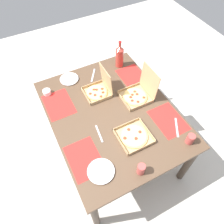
# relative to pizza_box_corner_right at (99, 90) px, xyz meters

# --- Properties ---
(ground_plane) EXTENTS (6.00, 6.00, 0.00)m
(ground_plane) POSITION_rel_pizza_box_corner_right_xyz_m (0.29, 0.00, -0.79)
(ground_plane) COLOR beige
(dining_table) EXTENTS (1.47, 1.16, 0.74)m
(dining_table) POSITION_rel_pizza_box_corner_right_xyz_m (0.29, 0.00, -0.14)
(dining_table) COLOR #3F3328
(dining_table) RESTS_ON ground_plane
(placemat_near_left) EXTENTS (0.36, 0.26, 0.00)m
(placemat_near_left) POSITION_rel_pizza_box_corner_right_xyz_m (-0.04, -0.43, -0.04)
(placemat_near_left) COLOR red
(placemat_near_left) RESTS_ON dining_table
(placemat_near_right) EXTENTS (0.36, 0.26, 0.00)m
(placemat_near_right) POSITION_rel_pizza_box_corner_right_xyz_m (0.62, -0.43, -0.04)
(placemat_near_right) COLOR red
(placemat_near_right) RESTS_ON dining_table
(placemat_far_left) EXTENTS (0.36, 0.26, 0.00)m
(placemat_far_left) POSITION_rel_pizza_box_corner_right_xyz_m (-0.04, 0.44, -0.04)
(placemat_far_left) COLOR red
(placemat_far_left) RESTS_ON dining_table
(placemat_far_right) EXTENTS (0.36, 0.26, 0.00)m
(placemat_far_right) POSITION_rel_pizza_box_corner_right_xyz_m (0.62, 0.44, -0.04)
(placemat_far_right) COLOR red
(placemat_far_right) RESTS_ON dining_table
(pizza_box_corner_right) EXTENTS (0.25, 0.25, 0.29)m
(pizza_box_corner_right) POSITION_rel_pizza_box_corner_right_xyz_m (0.00, 0.00, 0.00)
(pizza_box_corner_right) COLOR tan
(pizza_box_corner_right) RESTS_ON dining_table
(pizza_box_corner_left) EXTENTS (0.28, 0.28, 0.04)m
(pizza_box_corner_left) POSITION_rel_pizza_box_corner_right_xyz_m (0.63, 0.05, -0.03)
(pizza_box_corner_left) COLOR tan
(pizza_box_corner_left) RESTS_ON dining_table
(pizza_box_center) EXTENTS (0.28, 0.30, 0.32)m
(pizza_box_center) POSITION_rel_pizza_box_corner_right_xyz_m (0.23, 0.33, 0.00)
(pizza_box_center) COLOR tan
(pizza_box_center) RESTS_ON dining_table
(plate_far_right) EXTENTS (0.20, 0.20, 0.02)m
(plate_far_right) POSITION_rel_pizza_box_corner_right_xyz_m (-0.32, -0.21, -0.04)
(plate_far_right) COLOR white
(plate_far_right) RESTS_ON dining_table
(plate_near_left) EXTENTS (0.22, 0.22, 0.02)m
(plate_near_left) POSITION_rel_pizza_box_corner_right_xyz_m (0.79, -0.35, -0.04)
(plate_near_left) COLOR white
(plate_near_left) RESTS_ON dining_table
(soda_bottle) EXTENTS (0.09, 0.09, 0.32)m
(soda_bottle) POSITION_rel_pizza_box_corner_right_xyz_m (-0.28, 0.39, 0.09)
(soda_bottle) COLOR #B2382D
(soda_bottle) RESTS_ON dining_table
(cup_dark) EXTENTS (0.07, 0.07, 0.10)m
(cup_dark) POSITION_rel_pizza_box_corner_right_xyz_m (0.90, 0.45, 0.01)
(cup_dark) COLOR #BF4742
(cup_dark) RESTS_ON dining_table
(cup_red) EXTENTS (0.06, 0.06, 0.11)m
(cup_red) POSITION_rel_pizza_box_corner_right_xyz_m (0.93, -0.07, 0.01)
(cup_red) COLOR #BF4742
(cup_red) RESTS_ON dining_table
(condiment_bowl) EXTENTS (0.08, 0.08, 0.05)m
(condiment_bowl) POSITION_rel_pizza_box_corner_right_xyz_m (-0.23, -0.49, -0.02)
(condiment_bowl) COLOR white
(condiment_bowl) RESTS_ON dining_table
(fork_by_far_right) EXTENTS (0.19, 0.04, 0.00)m
(fork_by_far_right) POSITION_rel_pizza_box_corner_right_xyz_m (0.46, -0.21, -0.04)
(fork_by_far_right) COLOR #B7B7BC
(fork_by_far_right) RESTS_ON dining_table
(knife_by_far_left) EXTENTS (0.19, 0.12, 0.00)m
(knife_by_far_left) POSITION_rel_pizza_box_corner_right_xyz_m (0.72, 0.45, -0.04)
(knife_by_far_left) COLOR #B7B7BC
(knife_by_far_left) RESTS_ON dining_table
(knife_by_near_left) EXTENTS (0.18, 0.13, 0.00)m
(knife_by_near_left) POSITION_rel_pizza_box_corner_right_xyz_m (-0.26, 0.05, -0.04)
(knife_by_near_left) COLOR #B7B7BC
(knife_by_near_left) RESTS_ON dining_table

